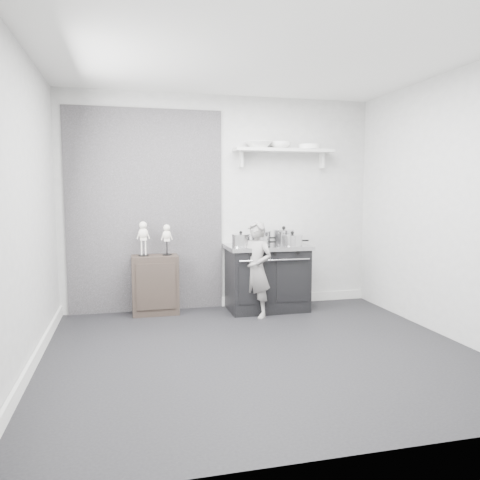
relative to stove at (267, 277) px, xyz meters
name	(u,v)px	position (x,y,z in m)	size (l,w,h in m)	color
ground	(259,351)	(-0.52, -1.48, -0.42)	(4.00, 4.00, 0.00)	black
room_shell	(247,176)	(-0.61, -1.33, 1.22)	(4.02, 3.62, 2.71)	#A0A09E
wall_shelf	(284,151)	(0.28, 0.20, 1.59)	(1.30, 0.26, 0.24)	silver
stove	(267,277)	(0.00, 0.00, 0.00)	(1.03, 0.64, 0.83)	black
side_cabinet	(155,285)	(-1.39, 0.13, -0.06)	(0.55, 0.32, 0.72)	black
child	(256,269)	(-0.22, -0.28, 0.16)	(0.42, 0.27, 1.14)	gray
pot_front_left	(241,240)	(-0.36, -0.07, 0.49)	(0.31, 0.22, 0.19)	silver
pot_back_left	(260,237)	(-0.05, 0.13, 0.49)	(0.35, 0.27, 0.21)	silver
pot_back_right	(284,236)	(0.26, 0.12, 0.50)	(0.36, 0.27, 0.23)	silver
pot_front_right	(292,240)	(0.27, -0.17, 0.48)	(0.34, 0.26, 0.18)	silver
pot_front_center	(261,241)	(-0.13, -0.15, 0.47)	(0.30, 0.21, 0.16)	silver
skeleton_full	(143,236)	(-1.52, 0.13, 0.55)	(0.13, 0.09, 0.48)	silver
skeleton_torso	(167,237)	(-1.24, 0.13, 0.52)	(0.12, 0.08, 0.43)	silver
bowl_large	(259,145)	(-0.06, 0.19, 1.66)	(0.33, 0.33, 0.08)	white
bowl_small	(280,145)	(0.23, 0.19, 1.66)	(0.26, 0.26, 0.08)	white
plate_stack	(309,147)	(0.62, 0.19, 1.65)	(0.28, 0.28, 0.06)	white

